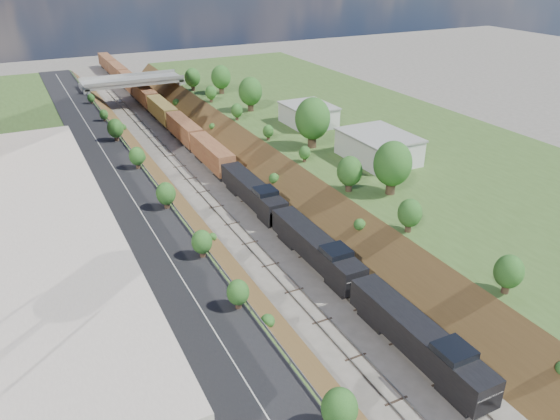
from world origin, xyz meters
The scene contains 14 objects.
platform_right centered at (33.00, 60.00, 2.50)m, with size 44.00×180.00×5.00m, color #3E5A25.
embankment_left centered at (-11.00, 60.00, 0.00)m, with size 7.07×180.00×7.07m, color brown.
embankment_right centered at (11.00, 60.00, 0.00)m, with size 7.07×180.00×7.07m, color brown.
rail_left_track centered at (-2.60, 60.00, 0.09)m, with size 1.58×180.00×0.18m, color gray.
rail_right_track centered at (2.60, 60.00, 0.09)m, with size 1.58×180.00×0.18m, color gray.
road centered at (-15.50, 60.00, 5.05)m, with size 8.00×180.00×0.10m, color black.
guardrail centered at (-11.40, 59.80, 5.55)m, with size 0.10×171.00×0.70m.
commercial_building centered at (-28.00, 38.00, 8.51)m, with size 14.30×62.30×7.00m.
overpass centered at (0.00, 122.00, 4.92)m, with size 24.50×8.30×7.40m.
white_building_near centered at (23.50, 52.00, 7.00)m, with size 9.00×12.00×4.00m, color silver.
white_building_far centered at (23.00, 74.00, 6.80)m, with size 8.00×10.00×3.60m, color silver.
tree_right_large centered at (17.00, 40.00, 9.38)m, with size 5.25×5.25×7.61m.
tree_left_crest centered at (-11.80, 20.00, 7.04)m, with size 2.45×2.45×3.55m.
freight_train centered at (2.60, 96.09, 2.63)m, with size 3.06×172.18×4.57m.
Camera 1 is at (-27.71, -15.25, 35.76)m, focal length 35.00 mm.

